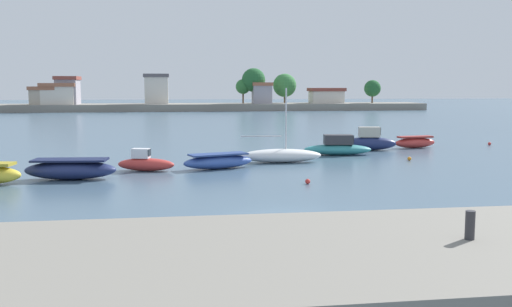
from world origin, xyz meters
The scene contains 14 objects.
ground_plane centered at (0.00, 0.00, 0.00)m, with size 400.00×400.00×0.00m, color #476075.
seawall_embankment centered at (0.00, -9.49, 0.88)m, with size 92.90×6.35×1.76m, color gray.
mooring_bollard centered at (2.29, -9.44, 2.08)m, with size 0.21×0.21×0.64m, color #2D2D33.
moored_boat_1 centered at (-9.84, 11.08, 0.55)m, with size 5.12×2.15×1.13m.
moored_boat_2 centered at (-5.91, 13.67, 0.47)m, with size 3.66×1.93×1.36m.
moored_boat_3 centered at (-1.46, 13.95, 0.46)m, with size 4.77×2.75×0.95m.
moored_boat_4 centered at (2.96, 16.22, 0.47)m, with size 5.52×1.82×4.99m.
moored_boat_5 centered at (7.93, 19.75, 0.55)m, with size 5.22×2.35×1.51m.
moored_boat_6 centered at (11.29, 22.35, 0.67)m, with size 4.49×1.89×1.87m.
moored_boat_7 centered at (15.68, 23.50, 0.47)m, with size 3.82×1.57×0.98m.
mooring_buoy_0 centered at (22.98, 24.51, 0.14)m, with size 0.28×0.28×0.28m, color red.
mooring_buoy_1 centered at (2.76, 7.74, 0.14)m, with size 0.27×0.27×0.27m, color red.
mooring_buoy_3 centered at (11.89, 15.85, 0.14)m, with size 0.27×0.27×0.27m, color orange.
distant_shoreline centered at (-0.26, 98.80, 2.20)m, with size 98.88×10.44×8.92m.
Camera 1 is at (-4.10, -20.73, 5.11)m, focal length 39.49 mm.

